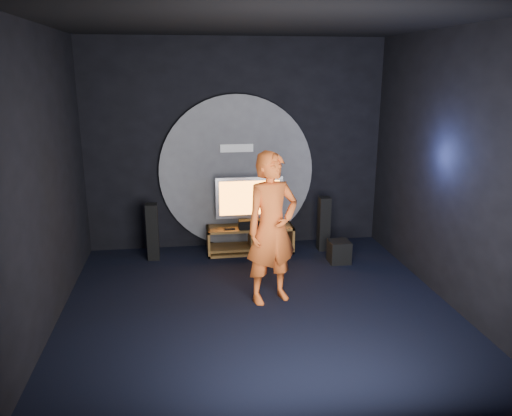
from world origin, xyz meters
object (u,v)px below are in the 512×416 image
at_px(tower_speaker_left, 153,232).
at_px(subwoofer, 339,252).
at_px(tv, 249,199).
at_px(tower_speaker_right, 324,224).
at_px(player, 272,228).
at_px(media_console, 250,241).

bearing_deg(tower_speaker_left, subwoofer, -11.28).
height_order(tv, subwoofer, tv).
distance_m(tv, tower_speaker_right, 1.34).
bearing_deg(player, tower_speaker_left, 113.73).
relative_size(tv, subwoofer, 3.13).
xyz_separation_m(tv, subwoofer, (1.34, -0.73, -0.73)).
xyz_separation_m(media_console, subwoofer, (1.34, -0.66, -0.02)).
distance_m(subwoofer, player, 1.94).
relative_size(subwoofer, player, 0.18).
relative_size(tower_speaker_left, subwoofer, 2.59).
relative_size(tower_speaker_right, player, 0.46).
bearing_deg(tv, tower_speaker_left, -174.78).
bearing_deg(player, media_console, 71.77).
height_order(tv, tower_speaker_left, tv).
relative_size(media_console, player, 0.72).
distance_m(tv, tower_speaker_left, 1.66).
xyz_separation_m(tower_speaker_right, subwoofer, (0.09, -0.61, -0.28)).
xyz_separation_m(media_console, tv, (-0.01, 0.07, 0.71)).
bearing_deg(tv, subwoofer, -28.57).
bearing_deg(media_console, player, -89.06).
height_order(tower_speaker_right, subwoofer, tower_speaker_right).
bearing_deg(tv, media_console, -84.12).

